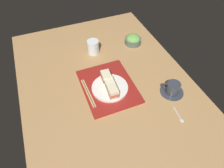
% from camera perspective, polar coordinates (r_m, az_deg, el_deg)
% --- Properties ---
extents(ground_plane, '(1.40, 1.00, 0.03)m').
position_cam_1_polar(ground_plane, '(1.23, -1.69, -0.06)').
color(ground_plane, tan).
extents(serving_tray, '(0.37, 0.29, 0.01)m').
position_cam_1_polar(serving_tray, '(1.19, -1.07, -0.61)').
color(serving_tray, maroon).
rests_on(serving_tray, ground_plane).
extents(sandwich_plate, '(0.21, 0.21, 0.01)m').
position_cam_1_polar(sandwich_plate, '(1.16, -0.77, -1.12)').
color(sandwich_plate, white).
rests_on(sandwich_plate, serving_tray).
extents(sandwich_near, '(0.08, 0.06, 0.05)m').
position_cam_1_polar(sandwich_near, '(1.17, -1.73, 2.00)').
color(sandwich_near, beige).
rests_on(sandwich_near, sandwich_plate).
extents(sandwich_middle, '(0.08, 0.06, 0.05)m').
position_cam_1_polar(sandwich_middle, '(1.14, -0.79, -0.09)').
color(sandwich_middle, '#EFE5C1').
rests_on(sandwich_middle, sandwich_plate).
extents(sandwich_far, '(0.08, 0.06, 0.06)m').
position_cam_1_polar(sandwich_far, '(1.10, 0.22, -2.13)').
color(sandwich_far, beige).
rests_on(sandwich_far, sandwich_plate).
extents(salad_bowl, '(0.12, 0.12, 0.07)m').
position_cam_1_polar(salad_bowl, '(1.49, 5.97, 12.36)').
color(salad_bowl, '#4C6051').
rests_on(salad_bowl, ground_plane).
extents(chopsticks_pair, '(0.22, 0.02, 0.01)m').
position_cam_1_polar(chopsticks_pair, '(1.15, -6.74, -2.52)').
color(chopsticks_pair, tan).
rests_on(chopsticks_pair, serving_tray).
extents(coffee_cup, '(0.13, 0.13, 0.07)m').
position_cam_1_polar(coffee_cup, '(1.20, 16.74, -1.23)').
color(coffee_cup, '#333842').
rests_on(coffee_cup, ground_plane).
extents(drinking_glass, '(0.08, 0.08, 0.09)m').
position_cam_1_polar(drinking_glass, '(1.40, -5.35, 10.43)').
color(drinking_glass, silver).
rests_on(drinking_glass, ground_plane).
extents(teaspoon, '(0.10, 0.02, 0.01)m').
position_cam_1_polar(teaspoon, '(1.12, 18.82, -9.02)').
color(teaspoon, silver).
rests_on(teaspoon, ground_plane).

